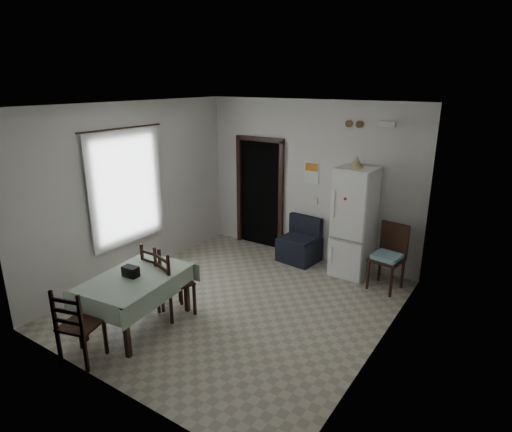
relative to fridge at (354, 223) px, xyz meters
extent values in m
plane|color=#A9A18A|center=(-1.02, -1.93, -0.93)|extent=(4.50, 4.50, 0.00)
cube|color=black|center=(-2.07, 0.53, 0.12)|extent=(0.90, 0.45, 2.10)
cube|color=black|center=(-2.56, 0.29, 0.12)|extent=(0.08, 0.10, 2.18)
cube|color=black|center=(-1.58, 0.29, 0.12)|extent=(0.08, 0.10, 2.18)
cube|color=black|center=(-2.07, 0.29, 1.21)|extent=(1.06, 0.10, 0.08)
cube|color=silver|center=(-3.17, -2.13, 0.62)|extent=(0.10, 1.20, 1.60)
cube|color=silver|center=(-3.06, -2.13, 0.62)|extent=(0.02, 1.45, 1.85)
cylinder|color=black|center=(-3.05, -2.13, 1.57)|extent=(0.02, 1.60, 0.02)
cube|color=white|center=(-0.97, 0.31, 0.69)|extent=(0.28, 0.02, 0.40)
cube|color=orange|center=(-0.97, 0.30, 0.79)|extent=(0.24, 0.01, 0.14)
cube|color=beige|center=(-0.87, 0.31, 0.17)|extent=(0.08, 0.02, 0.12)
cylinder|color=#533921|center=(-0.32, 0.30, 1.59)|extent=(0.12, 0.03, 0.12)
cylinder|color=#533921|center=(-0.14, 0.30, 1.59)|extent=(0.12, 0.03, 0.12)
cube|color=white|center=(0.33, 0.28, 1.62)|extent=(0.25, 0.07, 0.09)
cone|color=tan|center=(-0.01, -0.05, 1.03)|extent=(0.26, 0.26, 0.19)
cube|color=black|center=(-1.84, -3.19, -0.13)|extent=(0.22, 0.14, 0.14)
camera|label=1|loc=(2.38, -6.56, 2.28)|focal=30.00mm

